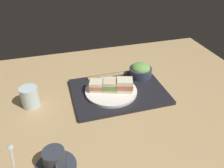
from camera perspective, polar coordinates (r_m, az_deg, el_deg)
The scene contains 11 objects.
ground_plane at distance 110.93cm, azimuth 1.48°, elevation -2.61°, with size 140.00×100.00×3.00cm, color tan.
serving_tray at distance 108.98cm, azimuth 1.48°, elevation -1.85°, with size 42.82×31.35×1.61cm, color black.
sandwich_plate at distance 106.69cm, azimuth -0.24°, elevation -1.76°, with size 23.84×23.84×1.28cm, color white.
sandwich_near at distance 104.63cm, azimuth 3.13°, elevation -0.25°, with size 8.90×8.01×5.80cm.
sandwich_middle at distance 104.93cm, azimuth -0.24°, elevation -0.36°, with size 8.69×7.89×4.99cm.
sandwich_far at distance 105.51cm, azimuth -3.58°, elevation -0.39°, with size 8.76×7.96×4.46cm.
salad_bowl at distance 118.37cm, azimuth 7.02°, elevation 3.34°, with size 11.39×11.39×7.18cm.
chopsticks_pair at distance 118.74cm, azimuth -1.08°, elevation 2.05°, with size 20.62×1.86×0.70cm.
coffee_cup at distance 79.09cm, azimuth -13.87°, elevation -17.86°, with size 13.41×13.41×7.29cm.
drinking_glass at distance 105.33cm, azimuth -19.51°, elevation -2.97°, with size 7.60×7.60×9.05cm, color silver.
teaspoon at distance 90.70cm, azimuth -23.66°, elevation -14.52°, with size 3.29×10.79×0.80cm.
Camera 1 is at (27.78, 85.53, 63.46)cm, focal length 37.24 mm.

